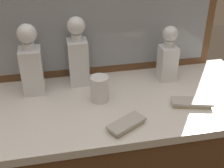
% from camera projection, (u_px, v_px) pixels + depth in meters
% --- Properties ---
extents(dresser_mirror, '(1.09, 0.03, 0.59)m').
position_uv_depth(dresser_mirror, '(100.00, 13.00, 1.34)').
color(dresser_mirror, brown).
rests_on(dresser_mirror, dresser).
extents(crystal_decanter_left, '(0.08, 0.08, 0.26)m').
position_uv_depth(crystal_decanter_left, '(168.00, 59.00, 1.38)').
color(crystal_decanter_left, white).
rests_on(crystal_decanter_left, dresser).
extents(crystal_decanter_front, '(0.09, 0.09, 0.31)m').
position_uv_depth(crystal_decanter_front, '(32.00, 66.00, 1.27)').
color(crystal_decanter_front, white).
rests_on(crystal_decanter_front, dresser).
extents(crystal_decanter_far_right, '(0.09, 0.09, 0.31)m').
position_uv_depth(crystal_decanter_far_right, '(78.00, 58.00, 1.34)').
color(crystal_decanter_far_right, white).
rests_on(crystal_decanter_far_right, dresser).
extents(crystal_tumbler_center, '(0.08, 0.08, 0.11)m').
position_uv_depth(crystal_tumbler_center, '(100.00, 89.00, 1.26)').
color(crystal_tumbler_center, white).
rests_on(crystal_tumbler_center, dresser).
extents(silver_brush_far_right, '(0.16, 0.13, 0.02)m').
position_uv_depth(silver_brush_far_right, '(126.00, 124.00, 1.12)').
color(silver_brush_far_right, '#B7A88C').
rests_on(silver_brush_far_right, dresser).
extents(silver_brush_right, '(0.17, 0.10, 0.02)m').
position_uv_depth(silver_brush_right, '(192.00, 103.00, 1.24)').
color(silver_brush_right, '#B7A88C').
rests_on(silver_brush_right, dresser).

